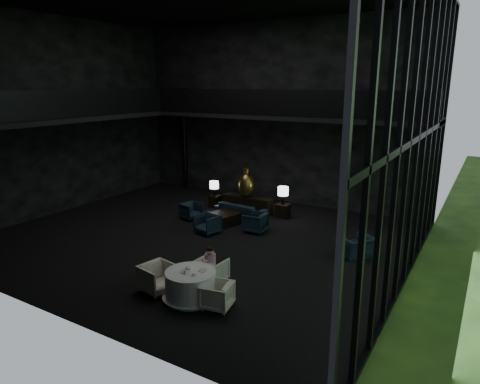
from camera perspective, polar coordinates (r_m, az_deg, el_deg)
The scene contains 34 objects.
floor at distance 15.37m, azimuth -5.57°, elevation -6.08°, with size 14.00×12.00×0.02m, color black.
wall_back at distance 19.60m, azimuth 4.73°, elevation 10.34°, with size 14.00×0.04×8.00m, color black.
wall_front at distance 10.34m, azimuth -26.28°, elevation 5.43°, with size 14.00×0.04×8.00m, color black.
wall_left at distance 19.48m, azimuth -22.95°, elevation 9.26°, with size 0.04×12.00×8.00m, color black.
curtain_wall at distance 11.75m, azimuth 22.60°, elevation 6.70°, with size 0.20×12.00×8.00m, color black, non-canonical shape.
mezzanine_left at distance 18.68m, azimuth -21.09°, elevation 9.26°, with size 2.00×12.00×0.25m, color black.
mezzanine_back at distance 18.27m, azimuth 6.18°, elevation 10.03°, with size 12.00×2.00×0.25m, color black.
railing_left at distance 17.88m, azimuth -19.23°, elevation 11.17°, with size 0.06×12.00×1.00m, color black.
railing_back at distance 17.34m, azimuth 4.82°, elevation 11.82°, with size 12.00×0.06×1.00m, color black.
column_nw at distance 22.23m, azimuth -7.42°, elevation 5.55°, with size 0.24×0.24×4.00m, color black.
column_ne at distance 16.36m, azimuth 16.66°, elevation 1.93°, with size 0.24×0.24×4.00m, color black.
console at distance 18.13m, azimuth 0.94°, elevation -1.65°, with size 2.21×0.50×0.70m, color black.
bronze_urn at distance 17.85m, azimuth 0.83°, elevation 0.98°, with size 0.65×0.65×1.21m.
side_table_left at distance 18.98m, azimuth -3.25°, elevation -1.23°, with size 0.48×0.48×0.53m, color black.
table_lamp_left at distance 18.70m, azimuth -3.47°, elevation 0.88°, with size 0.40×0.40×0.66m.
side_table_right at distance 17.60m, azimuth 5.74°, elevation -2.48°, with size 0.50×0.50×0.55m, color black.
table_lamp_right at distance 17.36m, azimuth 5.77°, elevation 0.02°, with size 0.44×0.44×0.73m.
sofa at distance 17.37m, azimuth 0.09°, elevation -2.10°, with size 2.21×0.65×0.87m, color black.
lounge_armchair_west at distance 17.38m, azimuth -6.53°, elevation -2.50°, with size 0.66×0.62×0.68m, color black.
lounge_armchair_east at distance 15.77m, azimuth 2.04°, elevation -3.92°, with size 0.79×0.74×0.81m, color #0F2F3E.
lounge_armchair_south at distance 15.66m, azimuth -4.34°, elevation -4.16°, with size 0.75×0.70×0.77m, color black.
window_armchair at distance 14.07m, azimuth 15.21°, elevation -6.70°, with size 0.94×0.61×0.82m, color #13272F.
coffee_table at distance 16.70m, azimuth -2.18°, elevation -3.54°, with size 1.00×1.00×0.45m, color black.
dining_table at distance 11.15m, azimuth -6.58°, elevation -12.47°, with size 1.46×1.46×0.75m.
dining_chair_north at distance 11.97m, azimuth -3.78°, elevation -10.26°, with size 0.71×0.66×0.73m, color beige.
dining_chair_east at distance 10.69m, azimuth -3.13°, elevation -13.55°, with size 0.66×0.62×0.68m, color beige.
dining_chair_west at distance 11.61m, azimuth -10.92°, elevation -10.91°, with size 0.85×0.80×0.88m, color beige.
child at distance 11.68m, azimuth -4.01°, elevation -8.74°, with size 0.30×0.30×0.64m.
plate_a at distance 10.97m, azimuth -7.29°, elevation -10.47°, with size 0.27×0.27×0.02m, color white.
plate_b at distance 10.99m, azimuth -5.00°, elevation -10.36°, with size 0.23×0.23×0.02m, color white.
saucer at distance 10.75m, azimuth -6.15°, elevation -10.99°, with size 0.17×0.17×0.01m, color white.
coffee_cup at distance 10.72m, azimuth -6.20°, elevation -10.86°, with size 0.07×0.07×0.06m, color white.
cereal_bowl at distance 11.09m, azimuth -6.93°, elevation -10.02°, with size 0.14×0.14×0.07m, color white.
cream_pot at distance 10.84m, azimuth -7.37°, elevation -10.61°, with size 0.07×0.07×0.08m, color #99999E.
Camera 1 is at (8.62, -11.55, 5.33)m, focal length 32.00 mm.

